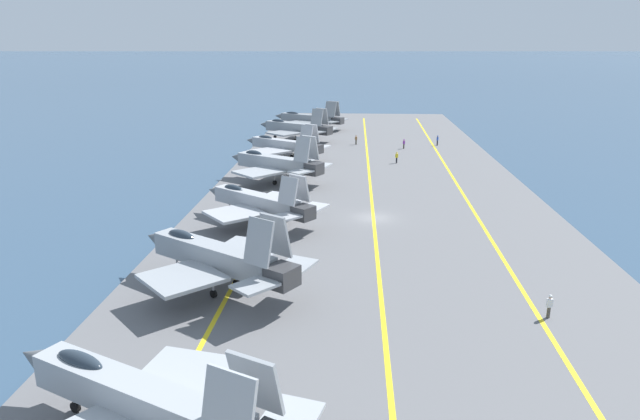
% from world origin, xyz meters
% --- Properties ---
extents(ground_plane, '(2000.00, 2000.00, 0.00)m').
position_xyz_m(ground_plane, '(0.00, 0.00, 0.00)').
color(ground_plane, '#334C66').
extents(carrier_deck, '(182.99, 41.09, 0.40)m').
position_xyz_m(carrier_deck, '(0.00, 0.00, 0.20)').
color(carrier_deck, slate).
rests_on(carrier_deck, ground).
extents(deck_stripe_foul_line, '(164.67, 3.66, 0.01)m').
position_xyz_m(deck_stripe_foul_line, '(0.00, -11.30, 0.40)').
color(deck_stripe_foul_line, yellow).
rests_on(deck_stripe_foul_line, carrier_deck).
extents(deck_stripe_centerline, '(164.69, 0.36, 0.01)m').
position_xyz_m(deck_stripe_centerline, '(0.00, 0.00, 0.40)').
color(deck_stripe_centerline, yellow).
rests_on(deck_stripe_centerline, carrier_deck).
extents(deck_stripe_edge_line, '(164.69, 2.42, 0.01)m').
position_xyz_m(deck_stripe_edge_line, '(0.00, 11.30, 0.40)').
color(deck_stripe_edge_line, yellow).
rests_on(deck_stripe_edge_line, carrier_deck).
extents(parked_jet_second, '(12.40, 16.91, 6.08)m').
position_xyz_m(parked_jet_second, '(-36.96, 11.78, 2.79)').
color(parked_jet_second, '#9EA3A8').
rests_on(parked_jet_second, carrier_deck).
extents(parked_jet_third, '(12.96, 15.19, 6.85)m').
position_xyz_m(parked_jet_third, '(-19.35, 12.53, 3.15)').
color(parked_jet_third, '#93999E').
rests_on(parked_jet_third, carrier_deck).
extents(parked_jet_fourth, '(12.78, 14.36, 5.88)m').
position_xyz_m(parked_jet_fourth, '(-2.74, 12.06, 2.76)').
color(parked_jet_fourth, '#A8AAAF').
rests_on(parked_jet_fourth, carrier_deck).
extents(parked_jet_fifth, '(13.02, 15.00, 6.72)m').
position_xyz_m(parked_jet_fifth, '(15.38, 12.74, 3.04)').
color(parked_jet_fifth, '#9EA3A8').
rests_on(parked_jet_fifth, carrier_deck).
extents(parked_jet_sixth, '(13.11, 14.92, 6.00)m').
position_xyz_m(parked_jet_sixth, '(31.07, 13.51, 2.70)').
color(parked_jet_sixth, '#A8AAAF').
rests_on(parked_jet_sixth, carrier_deck).
extents(parked_jet_seventh, '(13.01, 16.04, 6.44)m').
position_xyz_m(parked_jet_seventh, '(48.76, 13.51, 2.88)').
color(parked_jet_seventh, gray).
rests_on(parked_jet_seventh, carrier_deck).
extents(parked_jet_eighth, '(14.09, 16.89, 6.18)m').
position_xyz_m(parked_jet_eighth, '(64.09, 12.03, 2.61)').
color(parked_jet_eighth, gray).
rests_on(parked_jet_eighth, carrier_deck).
extents(crew_brown_vest, '(0.36, 0.44, 1.74)m').
position_xyz_m(crew_brown_vest, '(45.12, 1.90, 1.36)').
color(crew_brown_vest, '#383328').
rests_on(crew_brown_vest, carrier_deck).
extents(crew_yellow_vest, '(0.36, 0.44, 1.77)m').
position_xyz_m(crew_yellow_vest, '(28.93, -4.44, 1.37)').
color(crew_yellow_vest, '#232328').
rests_on(crew_yellow_vest, carrier_deck).
extents(crew_purple_vest, '(0.45, 0.37, 1.69)m').
position_xyz_m(crew_purple_vest, '(41.53, -6.57, 1.33)').
color(crew_purple_vest, '#383328').
rests_on(crew_purple_vest, carrier_deck).
extents(crew_blue_vest, '(0.45, 0.39, 1.85)m').
position_xyz_m(crew_blue_vest, '(45.04, -12.94, 1.42)').
color(crew_blue_vest, '#232328').
rests_on(crew_blue_vest, carrier_deck).
extents(crew_white_vest, '(0.38, 0.45, 1.74)m').
position_xyz_m(crew_white_vest, '(-22.59, -11.44, 1.36)').
color(crew_white_vest, '#4C473D').
rests_on(crew_white_vest, carrier_deck).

